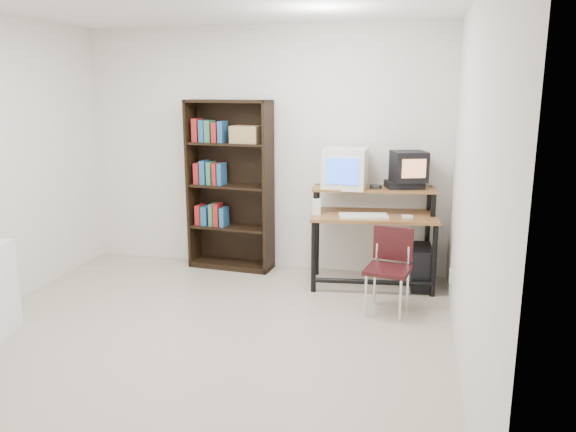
% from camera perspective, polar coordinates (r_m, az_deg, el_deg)
% --- Properties ---
extents(floor, '(4.00, 4.00, 0.01)m').
position_cam_1_polar(floor, '(4.64, -9.18, -12.29)').
color(floor, '#BBAF9B').
rests_on(floor, ground).
extents(back_wall, '(4.00, 0.01, 2.60)m').
position_cam_1_polar(back_wall, '(6.14, -2.57, 6.71)').
color(back_wall, silver).
rests_on(back_wall, floor).
extents(front_wall, '(4.00, 0.01, 2.60)m').
position_cam_1_polar(front_wall, '(2.58, -27.16, -3.31)').
color(front_wall, silver).
rests_on(front_wall, floor).
extents(right_wall, '(0.01, 4.00, 2.60)m').
position_cam_1_polar(right_wall, '(3.95, 18.08, 2.67)').
color(right_wall, silver).
rests_on(right_wall, floor).
extents(computer_desk, '(1.29, 0.75, 0.98)m').
position_cam_1_polar(computer_desk, '(5.66, 8.65, -0.21)').
color(computer_desk, brown).
rests_on(computer_desk, floor).
extents(crt_monitor, '(0.43, 0.44, 0.40)m').
position_cam_1_polar(crt_monitor, '(5.68, 5.83, 4.84)').
color(crt_monitor, white).
rests_on(crt_monitor, computer_desk).
extents(vcr, '(0.42, 0.35, 0.08)m').
position_cam_1_polar(vcr, '(5.73, 11.72, 3.09)').
color(vcr, black).
rests_on(vcr, computer_desk).
extents(crt_tv, '(0.40, 0.40, 0.30)m').
position_cam_1_polar(crt_tv, '(5.70, 12.17, 4.95)').
color(crt_tv, black).
rests_on(crt_tv, vcr).
extents(cd_spindle, '(0.14, 0.14, 0.05)m').
position_cam_1_polar(cd_spindle, '(5.65, 8.92, 2.90)').
color(cd_spindle, '#26262B').
rests_on(cd_spindle, computer_desk).
extents(keyboard, '(0.50, 0.29, 0.03)m').
position_cam_1_polar(keyboard, '(5.51, 7.67, -0.04)').
color(keyboard, white).
rests_on(keyboard, computer_desk).
extents(mousepad, '(0.24, 0.20, 0.01)m').
position_cam_1_polar(mousepad, '(5.52, 12.07, -0.33)').
color(mousepad, black).
rests_on(mousepad, computer_desk).
extents(mouse, '(0.11, 0.08, 0.03)m').
position_cam_1_polar(mouse, '(5.54, 12.02, -0.10)').
color(mouse, white).
rests_on(mouse, mousepad).
extents(desk_speaker, '(0.09, 0.09, 0.17)m').
position_cam_1_polar(desk_speaker, '(5.55, 2.91, 0.88)').
color(desk_speaker, white).
rests_on(desk_speaker, computer_desk).
extents(pc_tower, '(0.24, 0.46, 0.42)m').
position_cam_1_polar(pc_tower, '(5.79, 13.30, -5.05)').
color(pc_tower, black).
rests_on(pc_tower, floor).
extents(school_chair, '(0.43, 0.43, 0.75)m').
position_cam_1_polar(school_chair, '(5.06, 10.30, -4.61)').
color(school_chair, black).
rests_on(school_chair, floor).
extents(bookshelf, '(0.94, 0.38, 1.84)m').
position_cam_1_polar(bookshelf, '(6.15, -5.86, 3.29)').
color(bookshelf, black).
rests_on(bookshelf, floor).
extents(wall_outlet, '(0.02, 0.08, 0.12)m').
position_cam_1_polar(wall_outlet, '(5.30, 16.19, -5.86)').
color(wall_outlet, beige).
rests_on(wall_outlet, right_wall).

